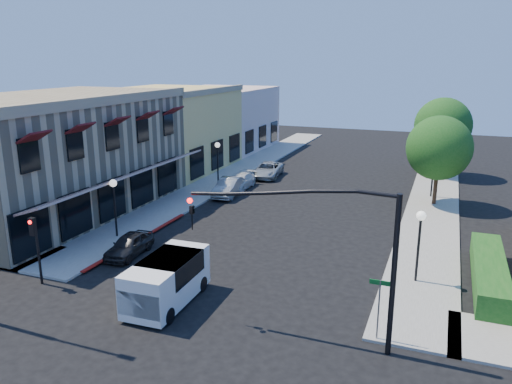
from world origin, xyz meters
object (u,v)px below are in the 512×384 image
(parked_car_c, at_px, (240,182))
(signal_mast_arm, at_px, (334,240))
(parked_car_b, at_px, (229,187))
(street_tree_a, at_px, (439,148))
(lamppost_left_far, at_px, (218,152))
(lamppost_right_far, at_px, (434,163))
(street_tree_b, at_px, (443,126))
(parked_car_d, at_px, (268,170))
(lamppost_left_near, at_px, (114,193))
(street_name_sign, at_px, (379,300))
(lamppost_right_near, at_px, (420,228))
(white_van, at_px, (166,279))
(secondary_signal, at_px, (35,238))
(parked_car_a, at_px, (129,245))

(parked_car_c, bearing_deg, signal_mast_arm, -60.02)
(signal_mast_arm, xyz_separation_m, parked_car_b, (-12.00, 17.45, -3.40))
(street_tree_a, bearing_deg, lamppost_left_far, 180.00)
(lamppost_left_far, relative_size, lamppost_right_far, 1.00)
(street_tree_b, distance_m, parked_car_d, 15.98)
(parked_car_d, bearing_deg, signal_mast_arm, -71.12)
(street_tree_b, xyz_separation_m, lamppost_left_near, (-17.30, -24.00, -1.81))
(signal_mast_arm, distance_m, street_name_sign, 2.98)
(lamppost_left_far, xyz_separation_m, lamppost_right_near, (17.00, -14.00, 0.00))
(lamppost_right_far, relative_size, parked_car_d, 0.77)
(street_tree_a, bearing_deg, signal_mast_arm, -98.17)
(street_tree_b, relative_size, parked_car_d, 1.52)
(signal_mast_arm, bearing_deg, parked_car_c, 121.38)
(parked_car_d, bearing_deg, white_van, -86.40)
(lamppost_right_near, height_order, parked_car_d, lamppost_right_near)
(parked_car_b, xyz_separation_m, parked_car_d, (0.66, 7.05, -0.05))
(secondary_signal, relative_size, lamppost_right_near, 0.93)
(lamppost_left_near, distance_m, lamppost_right_near, 17.00)
(parked_car_d, bearing_deg, lamppost_right_near, -58.11)
(street_name_sign, relative_size, lamppost_left_far, 0.70)
(street_tree_a, distance_m, parked_car_a, 22.22)
(street_tree_b, bearing_deg, street_tree_a, -90.00)
(secondary_signal, distance_m, parked_car_d, 24.78)
(parked_car_c, bearing_deg, parked_car_a, -91.41)
(street_tree_a, relative_size, street_name_sign, 2.59)
(parked_car_a, bearing_deg, secondary_signal, -115.03)
(street_tree_a, distance_m, lamppost_left_far, 17.36)
(white_van, bearing_deg, lamppost_right_far, 65.74)
(lamppost_left_far, relative_size, parked_car_b, 0.85)
(lamppost_left_near, xyz_separation_m, lamppost_right_near, (17.00, 0.00, 0.00))
(lamppost_left_near, bearing_deg, street_tree_a, 38.98)
(white_van, xyz_separation_m, parked_car_d, (-4.05, 24.05, -0.53))
(signal_mast_arm, distance_m, white_van, 7.87)
(street_tree_b, xyz_separation_m, lamppost_right_far, (-0.30, -8.00, -1.81))
(parked_car_b, bearing_deg, secondary_signal, -100.85)
(lamppost_right_far, xyz_separation_m, parked_car_a, (-14.70, -18.00, -2.14))
(secondary_signal, relative_size, parked_car_c, 0.81)
(street_tree_b, height_order, lamppost_left_far, street_tree_b)
(signal_mast_arm, height_order, lamppost_right_near, signal_mast_arm)
(parked_car_b, height_order, parked_car_c, parked_car_b)
(secondary_signal, height_order, lamppost_right_far, lamppost_right_far)
(signal_mast_arm, distance_m, secondary_signal, 13.97)
(lamppost_left_far, height_order, white_van, lamppost_left_far)
(secondary_signal, relative_size, lamppost_left_far, 0.93)
(signal_mast_arm, bearing_deg, secondary_signal, -179.63)
(secondary_signal, height_order, lamppost_left_near, lamppost_left_near)
(white_van, relative_size, parked_car_a, 1.32)
(parked_car_c, bearing_deg, secondary_signal, -96.59)
(signal_mast_arm, bearing_deg, parked_car_a, 159.51)
(secondary_signal, distance_m, parked_car_c, 20.01)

